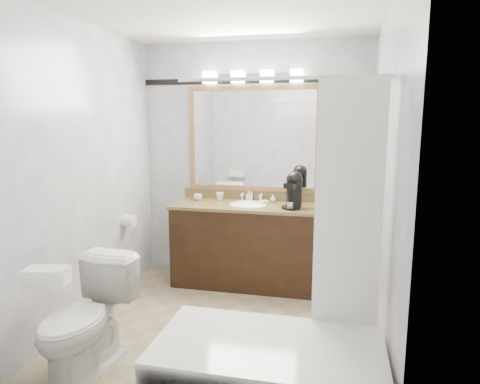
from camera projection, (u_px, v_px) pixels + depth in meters
The scene contains 15 objects.
room at pixel (221, 179), 3.30m from camera, with size 2.42×2.62×2.52m.
vanity at pixel (248, 243), 4.42m from camera, with size 1.53×0.58×0.97m.
mirror at pixel (253, 139), 4.49m from camera, with size 1.40×0.04×1.10m.
vanity_light_bar at pixel (252, 76), 4.33m from camera, with size 1.02×0.14×0.12m.
accent_stripe at pixel (254, 80), 4.40m from camera, with size 2.40×0.01×0.06m, color black.
bathtub at pixel (273, 368), 2.48m from camera, with size 1.30×0.75×1.96m.
tp_roll at pixel (129, 221), 4.28m from camera, with size 0.12×0.12×0.11m, color white.
toilet at pixel (85, 320), 2.86m from camera, with size 0.43×0.75×0.77m, color white.
tissue_box at pixel (47, 276), 2.46m from camera, with size 0.24×0.13×0.10m, color white.
coffee_maker at pixel (294, 189), 4.15m from camera, with size 0.19×0.23×0.36m.
cup_left at pixel (198, 197), 4.57m from camera, with size 0.09×0.09×0.07m, color white.
cup_right at pixel (220, 196), 4.59m from camera, with size 0.09×0.09×0.08m, color white.
soap_bottle_a at pixel (248, 196), 4.53m from camera, with size 0.05×0.05×0.10m, color white.
soap_bottle_b at pixel (273, 198), 4.46m from camera, with size 0.06×0.06×0.08m, color white.
soap_bar at pixel (264, 202), 4.43m from camera, with size 0.09×0.05×0.03m, color beige.
Camera 1 is at (0.88, -3.15, 1.71)m, focal length 32.00 mm.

